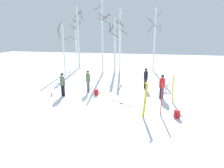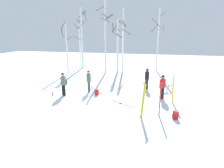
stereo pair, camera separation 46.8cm
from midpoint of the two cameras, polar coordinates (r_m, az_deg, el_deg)
The scene contains 24 objects.
ground_plane at distance 11.86m, azimuth -1.90°, elevation -6.95°, with size 60.00×60.00×0.00m, color white.
person_0 at distance 14.05m, azimuth -13.66°, elevation 0.43°, with size 0.46×0.34×1.72m.
person_1 at distance 13.46m, azimuth 16.00°, elevation -0.40°, with size 0.42×0.37×1.72m.
person_2 at distance 15.55m, azimuth 11.38°, elevation 1.99°, with size 0.34×0.45×1.72m.
person_3 at distance 14.59m, azimuth -6.14°, elevation 1.33°, with size 0.34×0.52×1.72m.
dog at distance 15.30m, azimuth 16.64°, elevation -0.88°, with size 0.86×0.41×0.57m.
ski_pair_planted_0 at distance 10.26m, azimuth 10.69°, elevation -4.91°, with size 0.26×0.13×2.00m.
ski_pair_planted_1 at distance 12.95m, azimuth 18.98°, elevation -1.48°, with size 0.17×0.19×1.88m.
ski_pair_planted_2 at distance 10.72m, azimuth 15.55°, elevation -4.61°, with size 0.07×0.13×1.90m.
ski_pair_lying_0 at distance 16.28m, azimuth 3.93°, elevation -0.66°, with size 0.59×1.67×0.05m.
ski_pair_lying_1 at distance 12.38m, azimuth 3.91°, elevation -5.93°, with size 1.62×1.06×0.05m.
ski_poles_0 at distance 16.20m, azimuth -15.08°, elevation 1.43°, with size 0.07×0.24×1.39m.
backpack_0 at distance 14.01m, azimuth -3.72°, elevation -2.48°, with size 0.34×0.34×0.44m.
backpack_1 at distance 10.86m, azimuth 19.84°, elevation -8.87°, with size 0.34×0.33×0.44m.
backpack_2 at distance 17.26m, azimuth -13.26°, elevation 0.59°, with size 0.31×0.29×0.44m.
water_bottle_0 at distance 14.45m, azimuth -16.74°, elevation -2.92°, with size 0.08×0.08×0.27m.
water_bottle_1 at distance 15.49m, azimuth -5.20°, elevation -1.10°, with size 0.08×0.08×0.26m.
birch_tree_0 at distance 25.68m, azimuth -9.19°, elevation 11.86°, with size 1.32×1.38×6.02m.
birch_tree_1 at distance 21.80m, azimuth -13.00°, elevation 10.80°, with size 1.12×1.13×5.63m.
birch_tree_2 at distance 24.82m, azimuth -8.56°, elevation 13.94°, with size 1.26×1.25×7.48m.
birch_tree_3 at distance 21.22m, azimuth -1.39°, elevation 14.44°, with size 1.75×1.54×7.90m.
birch_tree_4 at distance 21.67m, azimuth 2.37°, elevation 11.94°, with size 1.46×1.43×5.99m.
birch_tree_5 at distance 22.07m, azimuth 3.95°, elevation 13.10°, with size 1.85×1.19×7.05m.
birch_tree_6 at distance 23.28m, azimuth 14.35°, elevation 13.15°, with size 1.60×1.75×7.20m.
Camera 2 is at (3.08, -10.54, 4.52)m, focal length 30.20 mm.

